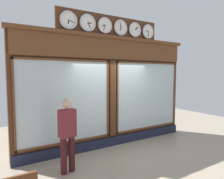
# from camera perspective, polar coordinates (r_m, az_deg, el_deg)

# --- Properties ---
(shop_facade) EXTENTS (5.77, 0.42, 3.94)m
(shop_facade) POSITION_cam_1_polar(r_m,az_deg,el_deg) (6.14, -0.60, 0.01)
(shop_facade) COLOR #4C2B16
(shop_facade) RESTS_ON ground_plane
(pedestrian) EXTENTS (0.39, 0.27, 1.69)m
(pedestrian) POSITION_cam_1_polar(r_m,az_deg,el_deg) (4.63, -12.69, -11.81)
(pedestrian) COLOR #3A1316
(pedestrian) RESTS_ON ground_plane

